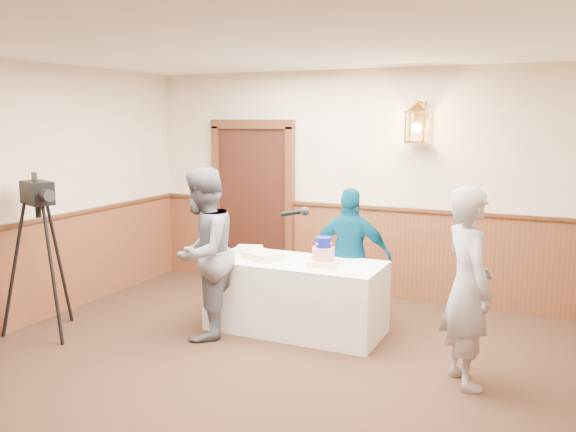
{
  "coord_description": "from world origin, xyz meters",
  "views": [
    {
      "loc": [
        2.19,
        -3.72,
        2.21
      ],
      "look_at": [
        -0.29,
        1.7,
        1.25
      ],
      "focal_mm": 38.0,
      "sensor_mm": 36.0,
      "label": 1
    }
  ],
  "objects_px": {
    "interviewer": "(203,253)",
    "assistant_p": "(351,256)",
    "sheet_cake_yellow": "(263,256)",
    "baker": "(468,287)",
    "display_table": "(296,296)",
    "tiered_cake": "(323,254)",
    "tv_camera_rig": "(42,267)",
    "sheet_cake_green": "(249,249)"
  },
  "relations": [
    {
      "from": "tiered_cake",
      "to": "baker",
      "type": "xyz_separation_m",
      "value": [
        1.48,
        -0.53,
        -0.03
      ]
    },
    {
      "from": "sheet_cake_green",
      "to": "assistant_p",
      "type": "distance_m",
      "value": 1.12
    },
    {
      "from": "sheet_cake_yellow",
      "to": "baker",
      "type": "distance_m",
      "value": 2.22
    },
    {
      "from": "tiered_cake",
      "to": "sheet_cake_yellow",
      "type": "relative_size",
      "value": 0.87
    },
    {
      "from": "tv_camera_rig",
      "to": "interviewer",
      "type": "bearing_deg",
      "value": 45.55
    },
    {
      "from": "tiered_cake",
      "to": "tv_camera_rig",
      "type": "height_order",
      "value": "tv_camera_rig"
    },
    {
      "from": "assistant_p",
      "to": "interviewer",
      "type": "bearing_deg",
      "value": 30.24
    },
    {
      "from": "interviewer",
      "to": "baker",
      "type": "relative_size",
      "value": 1.03
    },
    {
      "from": "tiered_cake",
      "to": "sheet_cake_yellow",
      "type": "height_order",
      "value": "tiered_cake"
    },
    {
      "from": "display_table",
      "to": "baker",
      "type": "height_order",
      "value": "baker"
    },
    {
      "from": "display_table",
      "to": "sheet_cake_green",
      "type": "xyz_separation_m",
      "value": [
        -0.64,
        0.16,
        0.41
      ]
    },
    {
      "from": "sheet_cake_yellow",
      "to": "tiered_cake",
      "type": "bearing_deg",
      "value": 0.06
    },
    {
      "from": "baker",
      "to": "assistant_p",
      "type": "bearing_deg",
      "value": 20.56
    },
    {
      "from": "display_table",
      "to": "baker",
      "type": "relative_size",
      "value": 1.08
    },
    {
      "from": "sheet_cake_yellow",
      "to": "sheet_cake_green",
      "type": "relative_size",
      "value": 1.33
    },
    {
      "from": "baker",
      "to": "assistant_p",
      "type": "height_order",
      "value": "baker"
    },
    {
      "from": "baker",
      "to": "tv_camera_rig",
      "type": "xyz_separation_m",
      "value": [
        -4.12,
        -0.58,
        -0.12
      ]
    },
    {
      "from": "display_table",
      "to": "tiered_cake",
      "type": "height_order",
      "value": "tiered_cake"
    },
    {
      "from": "sheet_cake_green",
      "to": "assistant_p",
      "type": "bearing_deg",
      "value": 16.02
    },
    {
      "from": "interviewer",
      "to": "tv_camera_rig",
      "type": "relative_size",
      "value": 1.09
    },
    {
      "from": "sheet_cake_yellow",
      "to": "assistant_p",
      "type": "relative_size",
      "value": 0.25
    },
    {
      "from": "sheet_cake_yellow",
      "to": "baker",
      "type": "height_order",
      "value": "baker"
    },
    {
      "from": "interviewer",
      "to": "tv_camera_rig",
      "type": "distance_m",
      "value": 1.66
    },
    {
      "from": "display_table",
      "to": "baker",
      "type": "distance_m",
      "value": 1.96
    },
    {
      "from": "sheet_cake_green",
      "to": "baker",
      "type": "xyz_separation_m",
      "value": [
        2.45,
        -0.76,
        0.05
      ]
    },
    {
      "from": "display_table",
      "to": "tiered_cake",
      "type": "bearing_deg",
      "value": -11.96
    },
    {
      "from": "sheet_cake_green",
      "to": "assistant_p",
      "type": "xyz_separation_m",
      "value": [
        1.08,
        0.31,
        -0.04
      ]
    },
    {
      "from": "display_table",
      "to": "interviewer",
      "type": "height_order",
      "value": "interviewer"
    },
    {
      "from": "sheet_cake_green",
      "to": "baker",
      "type": "height_order",
      "value": "baker"
    },
    {
      "from": "tiered_cake",
      "to": "sheet_cake_green",
      "type": "height_order",
      "value": "tiered_cake"
    },
    {
      "from": "sheet_cake_yellow",
      "to": "tv_camera_rig",
      "type": "height_order",
      "value": "tv_camera_rig"
    },
    {
      "from": "tiered_cake",
      "to": "tv_camera_rig",
      "type": "distance_m",
      "value": 2.87
    },
    {
      "from": "interviewer",
      "to": "assistant_p",
      "type": "xyz_separation_m",
      "value": [
        1.22,
        1.01,
        -0.13
      ]
    },
    {
      "from": "sheet_cake_yellow",
      "to": "baker",
      "type": "bearing_deg",
      "value": -13.73
    },
    {
      "from": "assistant_p",
      "to": "tv_camera_rig",
      "type": "height_order",
      "value": "tv_camera_rig"
    },
    {
      "from": "tiered_cake",
      "to": "baker",
      "type": "relative_size",
      "value": 0.19
    },
    {
      "from": "sheet_cake_yellow",
      "to": "interviewer",
      "type": "relative_size",
      "value": 0.21
    },
    {
      "from": "tiered_cake",
      "to": "assistant_p",
      "type": "height_order",
      "value": "assistant_p"
    },
    {
      "from": "interviewer",
      "to": "tv_camera_rig",
      "type": "bearing_deg",
      "value": -72.95
    },
    {
      "from": "sheet_cake_green",
      "to": "baker",
      "type": "bearing_deg",
      "value": -17.27
    },
    {
      "from": "interviewer",
      "to": "assistant_p",
      "type": "bearing_deg",
      "value": 124.3
    },
    {
      "from": "sheet_cake_green",
      "to": "assistant_p",
      "type": "height_order",
      "value": "assistant_p"
    }
  ]
}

